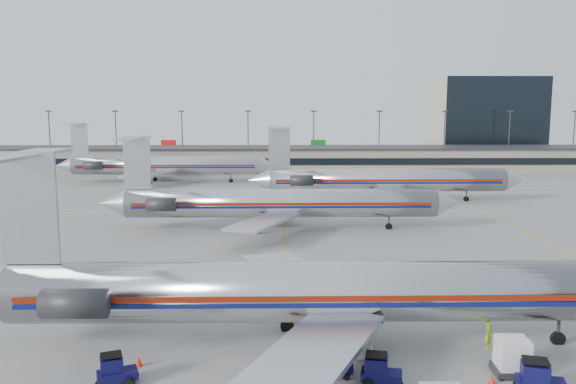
{
  "coord_description": "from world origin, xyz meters",
  "views": [
    {
      "loc": [
        -0.53,
        -42.29,
        14.58
      ],
      "look_at": [
        0.62,
        29.23,
        4.5
      ],
      "focal_mm": 35.0,
      "sensor_mm": 36.0,
      "label": 1
    }
  ],
  "objects_px": {
    "jet_foreground": "(320,291)",
    "belt_loader": "(339,345)",
    "tug_center": "(379,371)",
    "uld_container": "(512,357)",
    "jet_second_row": "(274,203)"
  },
  "relations": [
    {
      "from": "jet_second_row",
      "to": "uld_container",
      "type": "relative_size",
      "value": 21.37
    },
    {
      "from": "jet_foreground",
      "to": "uld_container",
      "type": "height_order",
      "value": "jet_foreground"
    },
    {
      "from": "jet_foreground",
      "to": "jet_second_row",
      "type": "distance_m",
      "value": 35.89
    },
    {
      "from": "jet_foreground",
      "to": "belt_loader",
      "type": "height_order",
      "value": "jet_foreground"
    },
    {
      "from": "jet_second_row",
      "to": "uld_container",
      "type": "xyz_separation_m",
      "value": [
        13.66,
        -39.9,
        -2.37
      ]
    },
    {
      "from": "belt_loader",
      "to": "jet_foreground",
      "type": "bearing_deg",
      "value": 140.78
    },
    {
      "from": "jet_foreground",
      "to": "tug_center",
      "type": "distance_m",
      "value": 6.57
    },
    {
      "from": "uld_container",
      "to": "belt_loader",
      "type": "distance_m",
      "value": 9.81
    },
    {
      "from": "jet_second_row",
      "to": "belt_loader",
      "type": "relative_size",
      "value": 9.05
    },
    {
      "from": "jet_foreground",
      "to": "tug_center",
      "type": "xyz_separation_m",
      "value": [
        2.81,
        -5.24,
        -2.79
      ]
    },
    {
      "from": "tug_center",
      "to": "uld_container",
      "type": "height_order",
      "value": "uld_container"
    },
    {
      "from": "jet_foreground",
      "to": "belt_loader",
      "type": "xyz_separation_m",
      "value": [
        1.04,
        -1.51,
        -2.91
      ]
    },
    {
      "from": "jet_foreground",
      "to": "tug_center",
      "type": "height_order",
      "value": "jet_foreground"
    },
    {
      "from": "belt_loader",
      "to": "jet_second_row",
      "type": "bearing_deg",
      "value": 112.78
    },
    {
      "from": "uld_container",
      "to": "belt_loader",
      "type": "height_order",
      "value": "belt_loader"
    }
  ]
}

